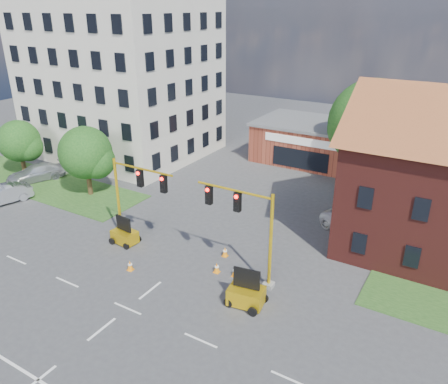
{
  "coord_description": "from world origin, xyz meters",
  "views": [
    {
      "loc": [
        15.07,
        -14.5,
        15.92
      ],
      "look_at": [
        0.43,
        10.0,
        3.63
      ],
      "focal_mm": 35.0,
      "sensor_mm": 36.0,
      "label": 1
    }
  ],
  "objects_px": {
    "signal_mast_east": "(246,224)",
    "trailer_east": "(246,294)",
    "pickup_white": "(357,225)",
    "trailer_west": "(125,235)",
    "signal_mast_west": "(135,194)"
  },
  "relations": [
    {
      "from": "signal_mast_west",
      "to": "trailer_east",
      "type": "distance_m",
      "value": 10.71
    },
    {
      "from": "pickup_white",
      "to": "trailer_east",
      "type": "bearing_deg",
      "value": -175.26
    },
    {
      "from": "trailer_west",
      "to": "pickup_white",
      "type": "distance_m",
      "value": 17.19
    },
    {
      "from": "signal_mast_east",
      "to": "trailer_west",
      "type": "bearing_deg",
      "value": -177.18
    },
    {
      "from": "trailer_east",
      "to": "trailer_west",
      "type": "bearing_deg",
      "value": 161.97
    },
    {
      "from": "trailer_west",
      "to": "pickup_white",
      "type": "height_order",
      "value": "trailer_west"
    },
    {
      "from": "signal_mast_west",
      "to": "trailer_east",
      "type": "relative_size",
      "value": 2.72
    },
    {
      "from": "signal_mast_west",
      "to": "signal_mast_east",
      "type": "bearing_deg",
      "value": 0.0
    },
    {
      "from": "signal_mast_east",
      "to": "trailer_east",
      "type": "distance_m",
      "value": 4.09
    },
    {
      "from": "signal_mast_east",
      "to": "trailer_east",
      "type": "relative_size",
      "value": 2.72
    },
    {
      "from": "signal_mast_west",
      "to": "signal_mast_east",
      "type": "height_order",
      "value": "same"
    },
    {
      "from": "trailer_west",
      "to": "pickup_white",
      "type": "bearing_deg",
      "value": 40.89
    },
    {
      "from": "trailer_west",
      "to": "trailer_east",
      "type": "relative_size",
      "value": 0.89
    },
    {
      "from": "signal_mast_west",
      "to": "trailer_east",
      "type": "bearing_deg",
      "value": -12.45
    },
    {
      "from": "signal_mast_east",
      "to": "pickup_white",
      "type": "bearing_deg",
      "value": 64.94
    }
  ]
}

